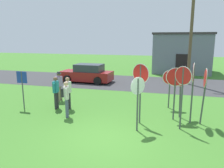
# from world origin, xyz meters

# --- Properties ---
(ground_plane) EXTENTS (80.00, 80.00, 0.00)m
(ground_plane) POSITION_xyz_m (0.00, 0.00, 0.00)
(ground_plane) COLOR #3D7528
(street_asphalt) EXTENTS (60.00, 6.40, 0.01)m
(street_asphalt) POSITION_xyz_m (0.00, 10.55, 0.00)
(street_asphalt) COLOR #38383A
(street_asphalt) RESTS_ON ground
(building_background) EXTENTS (5.92, 5.24, 4.19)m
(building_background) POSITION_xyz_m (3.12, 17.86, 2.10)
(building_background) COLOR slate
(building_background) RESTS_ON ground
(utility_pole) EXTENTS (1.80, 0.24, 8.47)m
(utility_pole) POSITION_xyz_m (3.51, 11.15, 4.42)
(utility_pole) COLOR brown
(utility_pole) RESTS_ON ground
(parked_car_on_street) EXTENTS (4.35, 2.12, 1.51)m
(parked_car_on_street) POSITION_xyz_m (-4.63, 9.84, 0.69)
(parked_car_on_street) COLOR maroon
(parked_car_on_street) RESTS_ON ground
(stop_sign_tallest) EXTENTS (0.74, 0.41, 2.60)m
(stop_sign_tallest) POSITION_xyz_m (0.93, 1.82, 1.80)
(stop_sign_tallest) COLOR #474C4C
(stop_sign_tallest) RESTS_ON ground
(stop_sign_low_front) EXTENTS (0.61, 0.45, 2.57)m
(stop_sign_low_front) POSITION_xyz_m (2.60, 1.60, 1.75)
(stop_sign_low_front) COLOR #474C4C
(stop_sign_low_front) RESTS_ON ground
(stop_sign_rear_right) EXTENTS (0.15, 0.83, 2.64)m
(stop_sign_rear_right) POSITION_xyz_m (3.05, 2.39, 1.83)
(stop_sign_rear_right) COLOR #474C4C
(stop_sign_rear_right) RESTS_ON ground
(stop_sign_leaning_left) EXTENTS (0.82, 0.11, 2.37)m
(stop_sign_leaning_left) POSITION_xyz_m (2.35, 2.65, 1.64)
(stop_sign_leaning_left) COLOR #474C4C
(stop_sign_leaning_left) RESTS_ON ground
(stop_sign_rear_left) EXTENTS (0.77, 0.20, 2.04)m
(stop_sign_rear_left) POSITION_xyz_m (2.12, 4.30, 1.39)
(stop_sign_rear_left) COLOR #474C4C
(stop_sign_rear_left) RESTS_ON ground
(stop_sign_nearest) EXTENTS (0.19, 0.81, 2.43)m
(stop_sign_nearest) POSITION_xyz_m (3.52, 2.38, 1.67)
(stop_sign_nearest) COLOR #474C4C
(stop_sign_nearest) RESTS_ON ground
(stop_sign_far_back) EXTENTS (0.54, 0.63, 2.27)m
(stop_sign_far_back) POSITION_xyz_m (2.61, 3.05, 1.56)
(stop_sign_far_back) COLOR #474C4C
(stop_sign_far_back) RESTS_ON ground
(stop_sign_center_cluster) EXTENTS (0.47, 0.52, 2.18)m
(stop_sign_center_cluster) POSITION_xyz_m (0.94, 0.99, 1.47)
(stop_sign_center_cluster) COLOR #474C4C
(stop_sign_center_cluster) RESTS_ON ground
(person_in_dark_shirt) EXTENTS (0.31, 0.56, 1.74)m
(person_in_dark_shirt) POSITION_xyz_m (-4.09, 4.04, 0.98)
(person_in_dark_shirt) COLOR #7A6B56
(person_in_dark_shirt) RESTS_ON ground
(person_near_signs) EXTENTS (0.25, 0.57, 1.69)m
(person_near_signs) POSITION_xyz_m (-2.91, 2.76, 0.95)
(person_near_signs) COLOR #2D2D33
(person_near_signs) RESTS_ON ground
(person_in_blue) EXTENTS (0.27, 0.56, 1.69)m
(person_in_blue) POSITION_xyz_m (-3.56, 2.71, 0.95)
(person_in_blue) COLOR #2D2D33
(person_in_blue) RESTS_ON ground
(person_in_teal) EXTENTS (0.45, 0.53, 1.69)m
(person_in_teal) POSITION_xyz_m (-2.49, 1.70, 0.98)
(person_in_teal) COLOR #4C5670
(person_in_teal) RESTS_ON ground
(info_panel_leftmost) EXTENTS (0.60, 0.06, 1.96)m
(info_panel_leftmost) POSITION_xyz_m (-5.22, 2.27, 1.36)
(info_panel_leftmost) COLOR #4C4C51
(info_panel_leftmost) RESTS_ON ground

